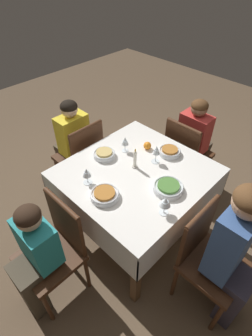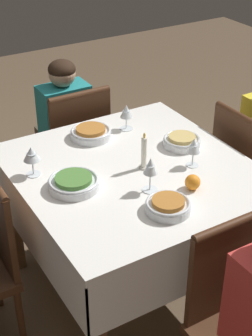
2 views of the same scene
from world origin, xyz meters
The scene contains 16 objects.
ground_plane centered at (0.00, 0.00, 0.00)m, with size 8.00×8.00×0.00m, color brown.
dining_table centered at (0.00, 0.00, 0.67)m, with size 1.12×1.06×0.78m.
chair_north centered at (0.01, 0.77, 0.50)m, with size 0.41×0.42×0.90m.
chair_east centered at (0.79, 0.03, 0.50)m, with size 0.42×0.41×0.90m.
chair_west centered at (-0.79, 0.06, 0.50)m, with size 0.42×0.41×0.90m.
person_child_teal centered at (-0.96, 0.06, 0.56)m, with size 0.33×0.30×1.02m.
bowl_south centered at (0.01, -0.31, 0.80)m, with size 0.23×0.23×0.06m.
wine_glass_south centered at (-0.18, -0.42, 0.88)m, with size 0.08×0.08×0.15m.
bowl_north centered at (-0.06, 0.32, 0.80)m, with size 0.19×0.19×0.06m.
wine_glass_north centered at (0.12, 0.25, 0.88)m, with size 0.06×0.06×0.14m.
bowl_east centered at (0.36, -0.05, 0.80)m, with size 0.19×0.19×0.06m.
wine_glass_east centered at (0.20, -0.03, 0.89)m, with size 0.07×0.07×0.16m.
bowl_west centered at (-0.37, -0.03, 0.80)m, with size 0.21×0.21×0.06m.
wine_glass_west centered at (-0.36, 0.18, 0.87)m, with size 0.07×0.07×0.14m.
candle_centerpiece centered at (0.03, 0.04, 0.85)m, with size 0.05×0.05×0.19m.
orange_fruit centered at (0.28, 0.13, 0.81)m, with size 0.07×0.07×0.07m, color orange.
Camera 2 is at (1.75, -1.08, 2.04)m, focal length 55.00 mm.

